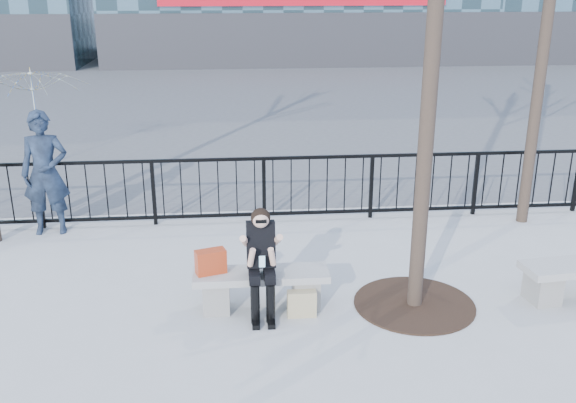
{
  "coord_description": "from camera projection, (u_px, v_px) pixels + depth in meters",
  "views": [
    {
      "loc": [
        -0.31,
        -7.05,
        3.86
      ],
      "look_at": [
        0.4,
        0.8,
        1.1
      ],
      "focal_mm": 40.0,
      "sensor_mm": 36.0,
      "label": 1
    }
  ],
  "objects": [
    {
      "name": "ground",
      "position": [
        262.0,
        308.0,
        7.93
      ],
      "size": [
        120.0,
        120.0,
        0.0
      ],
      "primitive_type": "plane",
      "color": "#A3A39D",
      "rests_on": "ground"
    },
    {
      "name": "street_surface",
      "position": [
        239.0,
        96.0,
        22.03
      ],
      "size": [
        60.0,
        23.0,
        0.01
      ],
      "primitive_type": "cube",
      "color": "#474747",
      "rests_on": "ground"
    },
    {
      "name": "railing",
      "position": [
        252.0,
        190.0,
        10.57
      ],
      "size": [
        14.0,
        0.06,
        1.1
      ],
      "color": "black",
      "rests_on": "ground"
    },
    {
      "name": "tree_grate",
      "position": [
        414.0,
        304.0,
        7.99
      ],
      "size": [
        1.5,
        1.5,
        0.02
      ],
      "primitive_type": "cylinder",
      "color": "black",
      "rests_on": "ground"
    },
    {
      "name": "bench_main",
      "position": [
        261.0,
        286.0,
        7.83
      ],
      "size": [
        1.65,
        0.46,
        0.49
      ],
      "color": "slate",
      "rests_on": "ground"
    },
    {
      "name": "seated_woman",
      "position": [
        262.0,
        264.0,
        7.56
      ],
      "size": [
        0.5,
        0.64,
        1.34
      ],
      "color": "black",
      "rests_on": "ground"
    },
    {
      "name": "handbag",
      "position": [
        211.0,
        262.0,
        7.69
      ],
      "size": [
        0.39,
        0.27,
        0.3
      ],
      "primitive_type": "cube",
      "rotation": [
        0.0,
        0.0,
        0.3
      ],
      "color": "#AD3415",
      "rests_on": "bench_main"
    },
    {
      "name": "shopping_bag",
      "position": [
        302.0,
        304.0,
        7.68
      ],
      "size": [
        0.35,
        0.13,
        0.33
      ],
      "primitive_type": "cube",
      "rotation": [
        0.0,
        0.0,
        0.0
      ],
      "color": "#BDB385",
      "rests_on": "ground"
    },
    {
      "name": "standing_man",
      "position": [
        45.0,
        173.0,
        9.96
      ],
      "size": [
        0.75,
        0.53,
        1.97
      ],
      "primitive_type": "imported",
      "rotation": [
        0.0,
        0.0,
        0.08
      ],
      "color": "black",
      "rests_on": "ground"
    },
    {
      "name": "vendor_umbrella",
      "position": [
        35.0,
        119.0,
        13.44
      ],
      "size": [
        2.34,
        2.38,
        2.13
      ],
      "primitive_type": "imported",
      "rotation": [
        0.0,
        0.0,
        -0.01
      ],
      "color": "yellow",
      "rests_on": "ground"
    }
  ]
}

